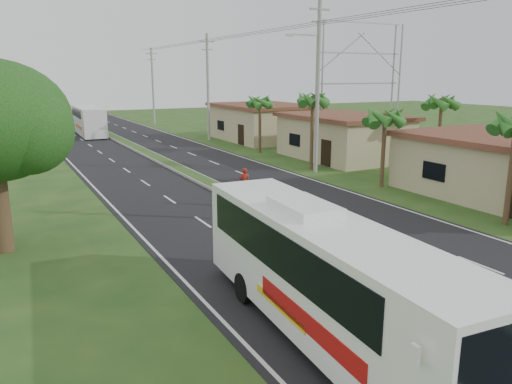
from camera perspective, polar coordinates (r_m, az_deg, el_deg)
name	(u,v)px	position (r m, az deg, el deg)	size (l,w,h in m)	color
ground	(410,284)	(17.94, 17.18, -9.97)	(180.00, 180.00, 0.00)	#20471A
road_asphalt	(196,178)	(34.35, -6.92, 1.61)	(14.00, 160.00, 0.02)	black
median_strip	(196,177)	(34.33, -6.92, 1.76)	(1.20, 160.00, 0.18)	gray
lane_edge_left	(95,188)	(32.63, -17.95, 0.41)	(0.12, 160.00, 0.01)	silver
lane_edge_right	(280,170)	(37.22, 2.76, 2.58)	(0.12, 160.00, 0.01)	silver
shop_mid	(343,136)	(42.64, 9.93, 6.29)	(7.60, 10.60, 3.67)	tan
shop_far	(263,122)	(54.32, 0.81, 8.03)	(8.60, 11.60, 3.82)	tan
palm_verge_b	(385,117)	(31.82, 14.56, 8.27)	(2.40, 2.40, 5.05)	#473321
palm_verge_c	(313,100)	(36.90, 6.51, 10.43)	(2.40, 2.40, 5.85)	#473321
palm_verge_d	(260,102)	(44.88, 0.45, 10.27)	(2.40, 2.40, 5.25)	#473321
palm_behind_shop	(442,102)	(39.64, 20.48, 9.61)	(2.40, 2.40, 5.65)	#473321
utility_pole_b	(317,84)	(35.85, 7.03, 12.15)	(3.20, 0.28, 12.00)	gray
utility_pole_c	(208,87)	(53.53, -5.52, 11.90)	(1.60, 0.28, 11.00)	gray
utility_pole_d	(153,85)	(72.42, -11.71, 11.84)	(1.60, 0.28, 10.50)	gray
billboard_lattice	(360,75)	(53.59, 11.75, 12.93)	(10.18, 1.18, 12.07)	gray
coach_bus_main	(323,270)	(13.23, 7.66, -8.87)	(2.97, 11.04, 3.53)	white
coach_bus_far	(88,119)	(61.84, -18.63, 7.90)	(2.80, 11.24, 3.25)	white
motorcyclist	(244,193)	(26.59, -1.34, -0.13)	(1.86, 0.86, 2.11)	black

